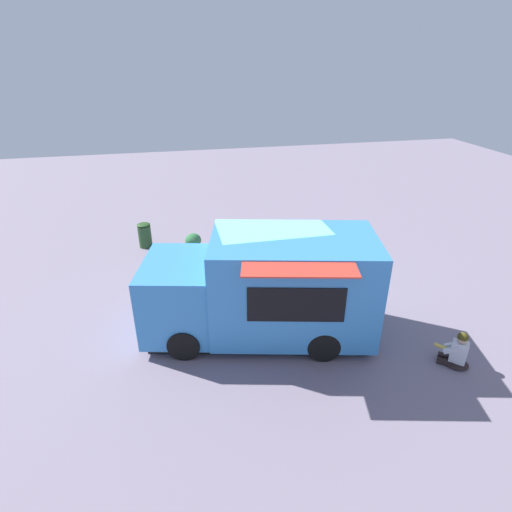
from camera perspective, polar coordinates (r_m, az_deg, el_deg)
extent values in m
plane|color=gray|center=(11.08, 1.34, -6.94)|extent=(40.00, 40.00, 0.00)
cube|color=#3986CE|center=(9.44, 5.08, -3.89)|extent=(4.04, 2.93, 2.30)
cube|color=#3986CE|center=(9.75, -10.51, -5.28)|extent=(1.99, 2.36, 1.68)
cube|color=black|center=(9.78, -15.03, -3.69)|extent=(0.42, 1.68, 0.64)
cube|color=black|center=(8.45, 5.60, -6.79)|extent=(1.96, 0.48, 0.80)
cube|color=red|center=(7.70, 6.07, -1.92)|extent=(2.27, 1.09, 0.03)
cube|color=black|center=(10.10, 0.30, -9.99)|extent=(5.21, 2.81, 0.20)
cylinder|color=black|center=(10.87, -8.23, -5.69)|extent=(0.75, 0.38, 0.72)
cylinder|color=black|center=(9.32, -9.95, -11.98)|extent=(0.75, 0.38, 0.72)
cylinder|color=black|center=(10.83, 7.99, -5.82)|extent=(0.75, 0.38, 0.72)
cylinder|color=black|center=(9.28, 9.34, -12.16)|extent=(0.75, 0.38, 0.72)
ellipsoid|color=black|center=(10.17, 25.96, -13.19)|extent=(0.68, 0.67, 0.10)
cube|color=black|center=(10.24, 24.90, -12.59)|extent=(0.34, 0.32, 0.11)
cube|color=black|center=(10.08, 24.77, -13.25)|extent=(0.34, 0.32, 0.11)
cube|color=silver|center=(10.00, 26.30, -11.83)|extent=(0.39, 0.38, 0.51)
sphere|color=#D2A786|center=(9.79, 26.72, -10.17)|extent=(0.22, 0.22, 0.22)
sphere|color=#423D14|center=(9.78, 26.75, -10.03)|extent=(0.23, 0.23, 0.23)
cube|color=silver|center=(10.03, 25.63, -11.04)|extent=(0.32, 0.29, 0.27)
cube|color=silver|center=(9.87, 25.52, -11.67)|extent=(0.32, 0.29, 0.27)
cylinder|color=gold|center=(9.99, 24.52, -11.48)|extent=(0.29, 0.35, 0.09)
cube|color=#60A340|center=(9.98, 24.54, -11.40)|extent=(0.23, 0.28, 0.02)
cylinder|color=tan|center=(14.02, -8.61, 0.94)|extent=(0.49, 0.49, 0.27)
torus|color=tan|center=(13.97, -8.65, 1.37)|extent=(0.52, 0.52, 0.04)
ellipsoid|color=#2F6D3C|center=(13.88, -8.71, 2.18)|extent=(0.53, 0.53, 0.45)
sphere|color=#EA2597|center=(13.69, -8.24, 2.32)|extent=(0.05, 0.05, 0.05)
sphere|color=#EB338A|center=(13.94, -9.16, 2.89)|extent=(0.08, 0.08, 0.08)
sphere|color=#E23284|center=(13.86, -7.98, 2.71)|extent=(0.06, 0.06, 0.06)
sphere|color=#F93D84|center=(13.66, -8.63, 2.21)|extent=(0.08, 0.08, 0.08)
cylinder|color=beige|center=(14.17, 12.27, 1.14)|extent=(0.39, 0.39, 0.37)
torus|color=beige|center=(14.10, 12.34, 1.76)|extent=(0.42, 0.42, 0.04)
ellipsoid|color=#2F6E2E|center=(14.03, 12.40, 2.37)|extent=(0.40, 0.40, 0.34)
sphere|color=white|center=(13.87, 12.59, 2.33)|extent=(0.06, 0.06, 0.06)
sphere|color=white|center=(14.05, 13.01, 2.65)|extent=(0.08, 0.08, 0.08)
sphere|color=white|center=(13.90, 12.80, 2.48)|extent=(0.08, 0.08, 0.08)
sphere|color=white|center=(13.87, 12.27, 2.18)|extent=(0.06, 0.06, 0.06)
cylinder|color=#294926|center=(14.73, -15.14, 2.67)|extent=(0.44, 0.44, 0.77)
ellipsoid|color=#25461D|center=(14.57, -15.34, 4.20)|extent=(0.45, 0.45, 0.10)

